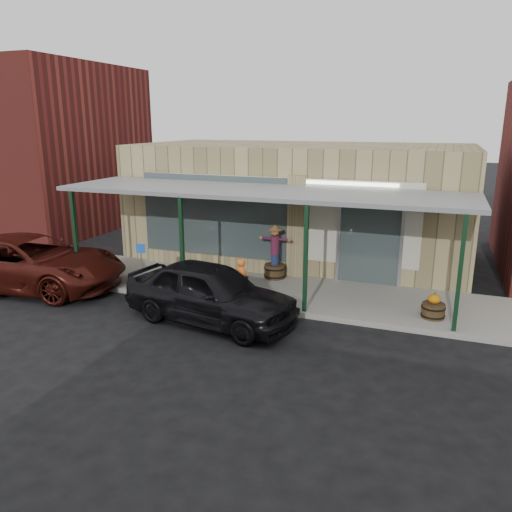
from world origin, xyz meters
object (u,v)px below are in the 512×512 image
at_px(handicap_sign, 141,259).
at_px(car_maroon, 30,262).
at_px(barrel_scarecrow, 275,260).
at_px(parked_sedan, 210,293).
at_px(barrel_pumpkin, 433,309).

bearing_deg(handicap_sign, car_maroon, -179.61).
height_order(barrel_scarecrow, car_maroon, barrel_scarecrow).
bearing_deg(parked_sedan, car_maroon, 95.30).
distance_m(barrel_scarecrow, barrel_pumpkin, 5.19).
bearing_deg(parked_sedan, handicap_sign, 74.05).
relative_size(barrel_pumpkin, parked_sedan, 0.15).
bearing_deg(barrel_pumpkin, handicap_sign, -176.90).
bearing_deg(handicap_sign, barrel_scarecrow, 17.65).
distance_m(barrel_scarecrow, car_maroon, 7.59).
distance_m(handicap_sign, car_maroon, 3.53).
xyz_separation_m(barrel_pumpkin, parked_sedan, (-5.37, -1.89, 0.39)).
bearing_deg(barrel_scarecrow, parked_sedan, -99.43).
xyz_separation_m(handicap_sign, car_maroon, (-3.40, -0.94, -0.19)).
bearing_deg(barrel_pumpkin, parked_sedan, -160.65).
distance_m(barrel_scarecrow, parked_sedan, 3.70).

